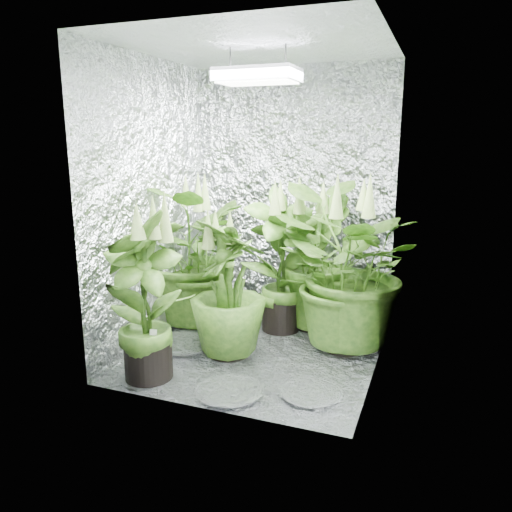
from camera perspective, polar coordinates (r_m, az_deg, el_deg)
The scene contains 12 objects.
ground at distance 3.54m, azimuth 0.14°, elevation -10.94°, with size 1.60×1.60×0.00m, color white.
walls at distance 3.26m, azimuth 0.15°, elevation 5.33°, with size 1.62×1.62×2.00m.
ceiling at distance 3.27m, azimuth 0.17°, elevation 22.94°, with size 1.60×1.60×0.01m, color white.
grow_lamp at distance 3.25m, azimuth 0.16°, elevation 19.91°, with size 0.50×0.30×0.22m.
plant_a at distance 3.91m, azimuth -6.88°, elevation 0.16°, with size 1.29×1.29×1.19m.
plant_b at distance 3.77m, azimuth 2.92°, elevation -0.65°, with size 0.80×0.80×1.17m.
plant_c at distance 3.86m, azimuth 6.78°, elevation -0.49°, with size 0.73×0.73×1.17m.
plant_d at distance 3.35m, azimuth -3.22°, elevation -3.90°, with size 0.64×0.64×1.01m.
plant_e at distance 3.46m, azimuth 10.37°, elevation -1.48°, with size 1.28×1.28×1.22m.
plant_f at distance 3.07m, azimuth -12.55°, elevation -4.58°, with size 0.67×0.67×1.14m.
circulation_fan at distance 3.65m, azimuth 10.80°, elevation -7.60°, with size 0.16×0.34×0.39m.
plant_label at distance 3.09m, azimuth -11.67°, elevation -8.85°, with size 0.04×0.01×0.07m, color white.
Camera 1 is at (1.13, -3.02, 1.45)m, focal length 35.00 mm.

